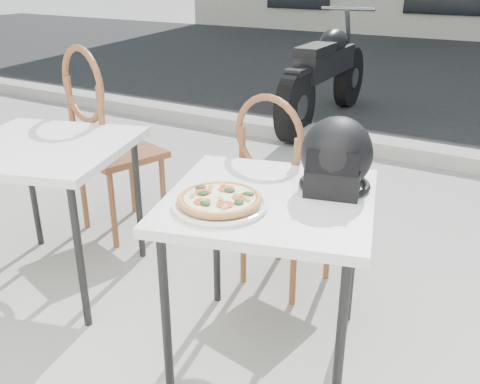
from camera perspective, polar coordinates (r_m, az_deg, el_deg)
The scene contains 9 objects.
curb at distance 4.50m, azimuth 20.99°, elevation 3.54°, with size 30.00×0.25×0.12m, color gray.
cafe_table_main at distance 1.93m, azimuth 3.20°, elevation -2.08°, with size 0.90×0.90×0.69m.
plate at distance 1.81m, azimuth -2.17°, elevation -1.38°, with size 0.37×0.37×0.02m.
pizza at distance 1.80m, azimuth -2.18°, elevation -0.74°, with size 0.36×0.36×0.04m.
helmet at distance 1.95m, azimuth 10.21°, elevation 3.58°, with size 0.32×0.33×0.27m.
cafe_chair_main at distance 2.42m, azimuth 4.25°, elevation 0.82°, with size 0.42×0.42×0.96m.
cafe_table_side at distance 2.59m, azimuth -20.23°, elevation 3.49°, with size 0.93×0.93×0.71m.
cafe_chair_side at distance 3.02m, azimuth -14.21°, elevation 6.10°, with size 0.51×0.51×1.08m.
motorcycle at distance 5.37m, azimuth 9.19°, elevation 12.21°, with size 0.55×2.13×1.06m.
Camera 1 is at (0.64, -1.24, 1.44)m, focal length 40.00 mm.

